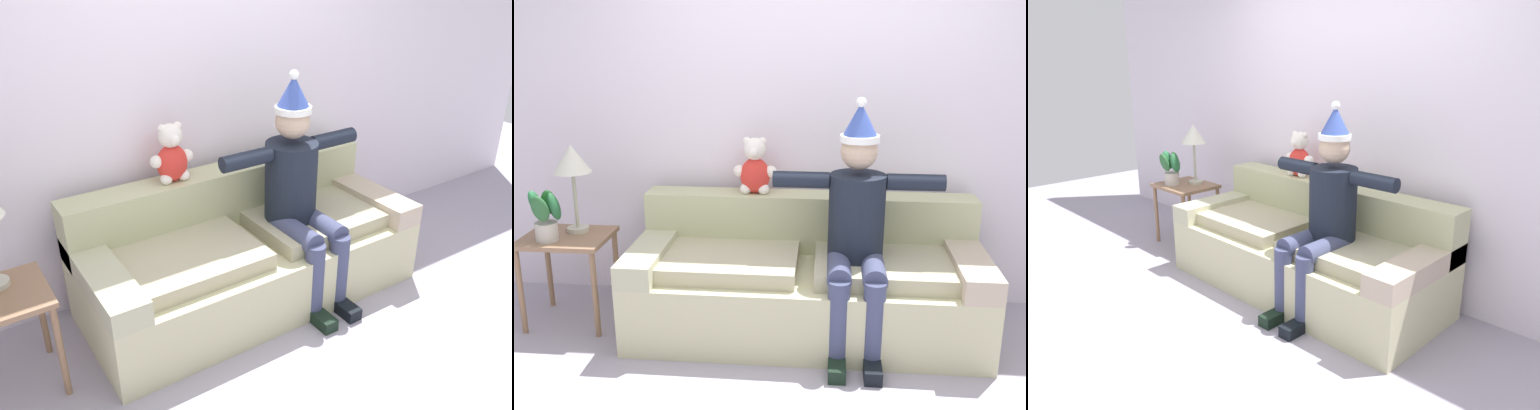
% 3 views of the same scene
% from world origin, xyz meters
% --- Properties ---
extents(ground_plane, '(10.00, 10.00, 0.00)m').
position_xyz_m(ground_plane, '(0.00, 0.00, 0.00)').
color(ground_plane, '#9F97A7').
extents(back_wall, '(7.00, 0.10, 2.70)m').
position_xyz_m(back_wall, '(0.00, 1.55, 1.35)').
color(back_wall, silver).
rests_on(back_wall, ground_plane).
extents(couch, '(2.20, 0.92, 0.82)m').
position_xyz_m(couch, '(0.00, 1.01, 0.32)').
color(couch, '#BFBB91').
rests_on(couch, ground_plane).
extents(person_seated, '(1.02, 0.77, 1.51)m').
position_xyz_m(person_seated, '(0.30, 0.84, 0.76)').
color(person_seated, black).
rests_on(person_seated, ground_plane).
extents(teddy_bear, '(0.29, 0.17, 0.38)m').
position_xyz_m(teddy_bear, '(-0.36, 1.30, 0.99)').
color(teddy_bear, red).
rests_on(teddy_bear, couch).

